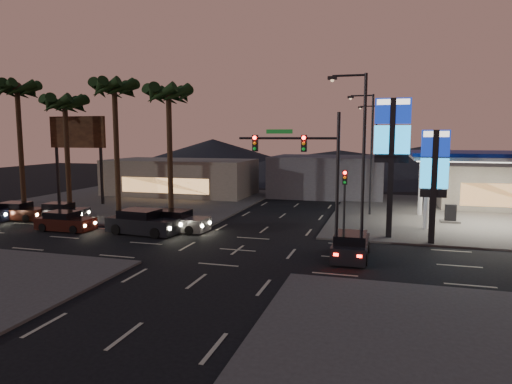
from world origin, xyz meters
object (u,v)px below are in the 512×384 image
(car_lane_a_mid, at_px, (65,222))
(car_lane_b_front, at_px, (176,221))
(car_lane_b_mid, at_px, (61,212))
(suv_station, at_px, (351,246))
(car_lane_b_rear, at_px, (18,212))
(pylon_sign_short, at_px, (434,169))
(gas_station, at_px, (498,157))
(traffic_signal_mast, at_px, (308,160))
(car_lane_a_front, at_px, (143,223))
(pylon_sign_tall, at_px, (392,140))

(car_lane_a_mid, bearing_deg, car_lane_b_front, 14.64)
(car_lane_b_mid, height_order, suv_station, suv_station)
(car_lane_a_mid, height_order, car_lane_b_rear, car_lane_b_rear)
(pylon_sign_short, xyz_separation_m, suv_station, (-4.50, -4.46, -3.99))
(gas_station, distance_m, suv_station, 15.90)
(traffic_signal_mast, distance_m, car_lane_b_rear, 24.13)
(gas_station, xyz_separation_m, car_lane_a_front, (-23.62, -9.48, -4.32))
(gas_station, height_order, car_lane_a_mid, gas_station)
(traffic_signal_mast, height_order, car_lane_b_rear, traffic_signal_mast)
(car_lane_b_mid, bearing_deg, traffic_signal_mast, -9.62)
(pylon_sign_tall, distance_m, pylon_sign_short, 3.20)
(car_lane_a_mid, bearing_deg, gas_station, 18.87)
(car_lane_b_front, relative_size, car_lane_b_rear, 1.05)
(traffic_signal_mast, bearing_deg, car_lane_b_rear, 174.26)
(car_lane_a_mid, bearing_deg, car_lane_b_mid, 131.87)
(car_lane_b_front, height_order, car_lane_b_rear, car_lane_b_front)
(pylon_sign_tall, xyz_separation_m, traffic_signal_mast, (-4.74, -3.51, -1.17))
(car_lane_b_mid, bearing_deg, pylon_sign_tall, 0.14)
(pylon_sign_tall, height_order, traffic_signal_mast, pylon_sign_tall)
(traffic_signal_mast, bearing_deg, car_lane_a_front, 177.32)
(car_lane_a_mid, height_order, suv_station, suv_station)
(pylon_sign_short, bearing_deg, pylon_sign_tall, 158.20)
(car_lane_a_mid, relative_size, car_lane_b_rear, 0.95)
(traffic_signal_mast, xyz_separation_m, suv_station, (2.74, -1.95, -4.56))
(pylon_sign_tall, relative_size, car_lane_a_mid, 2.15)
(pylon_sign_tall, xyz_separation_m, car_lane_a_front, (-16.12, -2.98, -5.63))
(suv_station, bearing_deg, car_lane_b_mid, 166.84)
(pylon_sign_tall, distance_m, traffic_signal_mast, 6.02)
(car_lane_a_front, relative_size, car_lane_b_mid, 1.23)
(pylon_sign_tall, bearing_deg, suv_station, -110.11)
(pylon_sign_tall, xyz_separation_m, car_lane_b_front, (-14.32, -1.57, -5.71))
(car_lane_b_mid, bearing_deg, gas_station, 11.38)
(pylon_sign_tall, bearing_deg, car_lane_b_front, -173.74)
(traffic_signal_mast, relative_size, car_lane_a_mid, 1.91)
(gas_station, bearing_deg, car_lane_a_mid, -161.13)
(gas_station, xyz_separation_m, car_lane_b_mid, (-32.61, -6.56, -4.46))
(pylon_sign_short, bearing_deg, car_lane_a_mid, -174.01)
(car_lane_a_front, relative_size, suv_station, 1.21)
(gas_station, relative_size, traffic_signal_mast, 1.53)
(pylon_sign_short, relative_size, car_lane_a_front, 1.34)
(car_lane_a_mid, height_order, car_lane_b_mid, car_lane_a_mid)
(car_lane_b_rear, xyz_separation_m, suv_station, (26.32, -4.32, 0.01))
(car_lane_a_mid, bearing_deg, car_lane_a_front, 5.75)
(traffic_signal_mast, bearing_deg, suv_station, -35.43)
(car_lane_b_mid, relative_size, suv_station, 0.98)
(pylon_sign_short, distance_m, car_lane_b_mid, 27.91)
(gas_station, xyz_separation_m, pylon_sign_short, (-5.00, -7.50, -0.42))
(car_lane_b_front, bearing_deg, pylon_sign_short, 1.94)
(pylon_sign_tall, relative_size, traffic_signal_mast, 1.12)
(pylon_sign_tall, xyz_separation_m, car_lane_b_rear, (-28.32, -1.14, -5.74))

